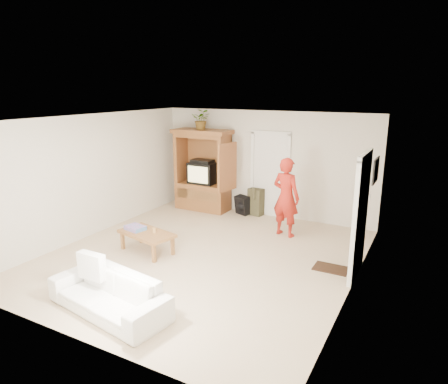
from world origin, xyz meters
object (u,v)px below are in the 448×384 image
Objects in this scene: armoire at (204,175)px; man at (286,197)px; coffee_table at (147,235)px; sofa at (108,294)px.

armoire reaches higher than man.
man reaches higher than coffee_table.
man reaches higher than sofa.
armoire is 1.22× the size of man.
man is 4.33m from sofa.
man is (2.56, -0.84, -0.05)m from armoire.
armoire is at bearing 114.58° from sofa.
armoire is at bearing -5.46° from man.
sofa is 1.58× the size of coffee_table.
coffee_table is (0.51, -3.00, -0.55)m from armoire.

